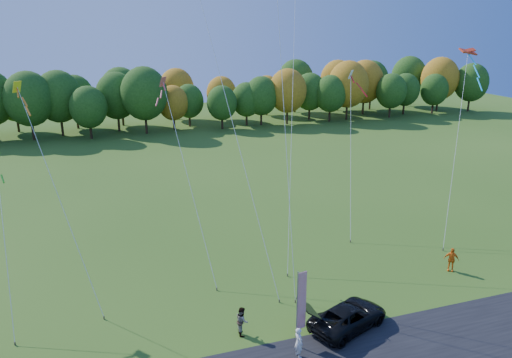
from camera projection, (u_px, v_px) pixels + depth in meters
name	position (u px, v px, depth m)	size (l,w,h in m)	color
ground	(290.00, 327.00, 28.21)	(160.00, 160.00, 0.00)	#305717
tree_line	(155.00, 131.00, 77.81)	(116.00, 12.00, 10.00)	#1E4711
black_suv	(348.00, 317.00, 28.02)	(2.28, 4.95, 1.38)	black
person_tailgate_a	(299.00, 342.00, 25.53)	(0.61, 0.40, 1.68)	silver
person_tailgate_b	(242.00, 321.00, 27.40)	(0.80, 0.62, 1.64)	gray
person_east	(451.00, 259.00, 34.32)	(1.00, 0.42, 1.70)	orange
feather_flag	(301.00, 300.00, 25.88)	(0.58, 0.17, 4.43)	#999999
kite_delta_blue	(220.00, 76.00, 31.20)	(5.62, 12.56, 27.54)	#4C3F33
kite_parafoil_orange	(293.00, 90.00, 36.99)	(7.30, 13.57, 23.62)	#4C3F33
kite_delta_red	(283.00, 85.00, 30.83)	(2.42, 9.10, 25.13)	#4C3F33
kite_parafoil_rainbow	(456.00, 145.00, 39.36)	(7.72, 7.41, 14.72)	#4C3F33
kite_diamond_yellow	(60.00, 202.00, 28.75)	(4.02, 5.71, 13.59)	#4C3F33
kite_diamond_green	(5.00, 242.00, 28.05)	(1.03, 6.74, 9.43)	#4C3F33
kite_diamond_white	(351.00, 154.00, 40.51)	(3.58, 7.30, 12.91)	#4C3F33
kite_diamond_pink	(188.00, 179.00, 33.75)	(2.10, 9.11, 13.09)	#4C3F33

